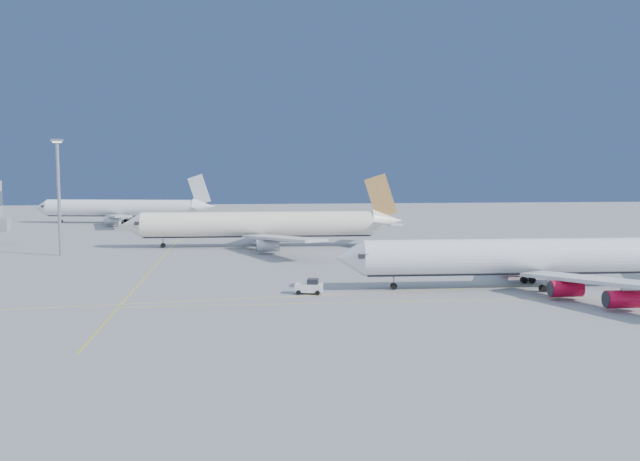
{
  "coord_description": "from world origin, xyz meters",
  "views": [
    {
      "loc": [
        -21.26,
        -119.22,
        21.06
      ],
      "look_at": [
        -5.82,
        28.54,
        7.0
      ],
      "focal_mm": 40.0,
      "sensor_mm": 36.0,
      "label": 1
    }
  ],
  "objects_px": {
    "airliner_virgin": "(541,257)",
    "airliner_third": "(124,208)",
    "pushback_tug": "(310,287)",
    "light_mast": "(58,187)",
    "airliner_etihad": "(265,225)"
  },
  "relations": [
    {
      "from": "airliner_virgin",
      "to": "airliner_third",
      "type": "bearing_deg",
      "value": 124.41
    },
    {
      "from": "pushback_tug",
      "to": "airliner_third",
      "type": "bearing_deg",
      "value": 122.36
    },
    {
      "from": "airliner_virgin",
      "to": "light_mast",
      "type": "distance_m",
      "value": 106.13
    },
    {
      "from": "airliner_etihad",
      "to": "light_mast",
      "type": "xyz_separation_m",
      "value": [
        -46.94,
        -12.17,
        10.0
      ]
    },
    {
      "from": "pushback_tug",
      "to": "light_mast",
      "type": "xyz_separation_m",
      "value": [
        -52.44,
        53.82,
        14.49
      ]
    },
    {
      "from": "pushback_tug",
      "to": "light_mast",
      "type": "height_order",
      "value": "light_mast"
    },
    {
      "from": "airliner_third",
      "to": "airliner_virgin",
      "type": "bearing_deg",
      "value": -47.31
    },
    {
      "from": "airliner_etihad",
      "to": "pushback_tug",
      "type": "relative_size",
      "value": 14.96
    },
    {
      "from": "airliner_etihad",
      "to": "pushback_tug",
      "type": "height_order",
      "value": "airliner_etihad"
    },
    {
      "from": "airliner_etihad",
      "to": "light_mast",
      "type": "distance_m",
      "value": 49.51
    },
    {
      "from": "airliner_etihad",
      "to": "airliner_virgin",
      "type": "bearing_deg",
      "value": -54.07
    },
    {
      "from": "airliner_etihad",
      "to": "airliner_third",
      "type": "bearing_deg",
      "value": 122.43
    },
    {
      "from": "airliner_third",
      "to": "light_mast",
      "type": "height_order",
      "value": "light_mast"
    },
    {
      "from": "airliner_virgin",
      "to": "airliner_etihad",
      "type": "bearing_deg",
      "value": 126.29
    },
    {
      "from": "pushback_tug",
      "to": "light_mast",
      "type": "bearing_deg",
      "value": 146.32
    }
  ]
}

